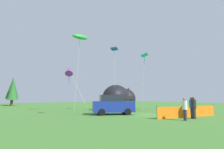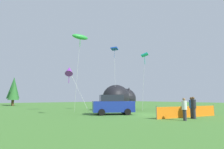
# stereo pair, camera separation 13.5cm
# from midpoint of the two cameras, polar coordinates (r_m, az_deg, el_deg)

# --- Properties ---
(ground_plane) EXTENTS (120.00, 120.00, 0.00)m
(ground_plane) POSITION_cam_midpoint_polar(r_m,az_deg,el_deg) (18.44, 10.24, -12.79)
(ground_plane) COLOR #477F33
(parked_car) EXTENTS (4.49, 3.44, 2.00)m
(parked_car) POSITION_cam_midpoint_polar(r_m,az_deg,el_deg) (18.18, 0.07, -9.87)
(parked_car) COLOR navy
(parked_car) RESTS_ON ground
(folding_chair) EXTENTS (0.55, 0.55, 0.84)m
(folding_chair) POSITION_cam_midpoint_polar(r_m,az_deg,el_deg) (19.06, 19.86, -10.83)
(folding_chair) COLOR #267F33
(folding_chair) RESTS_ON ground
(inflatable_cat) EXTENTS (7.34, 5.46, 3.50)m
(inflatable_cat) POSITION_cam_midpoint_polar(r_m,az_deg,el_deg) (25.30, 2.26, -7.84)
(inflatable_cat) COLOR black
(inflatable_cat) RESTS_ON ground
(safety_fence) EXTENTS (6.90, 1.55, 1.05)m
(safety_fence) POSITION_cam_midpoint_polar(r_m,az_deg,el_deg) (17.06, 23.40, -11.09)
(safety_fence) COLOR orange
(safety_fence) RESTS_ON ground
(spectator_in_red_shirt) EXTENTS (0.37, 0.37, 1.69)m
(spectator_in_red_shirt) POSITION_cam_midpoint_polar(r_m,az_deg,el_deg) (14.42, 22.43, -10.10)
(spectator_in_red_shirt) COLOR #2D2D38
(spectator_in_red_shirt) RESTS_ON ground
(spectator_in_black_shirt) EXTENTS (0.38, 0.38, 1.75)m
(spectator_in_black_shirt) POSITION_cam_midpoint_polar(r_m,az_deg,el_deg) (16.21, 24.40, -9.55)
(spectator_in_black_shirt) COLOR #2D2D38
(spectator_in_black_shirt) RESTS_ON ground
(spectator_in_green_shirt) EXTENTS (0.39, 0.39, 1.78)m
(spectator_in_green_shirt) POSITION_cam_midpoint_polar(r_m,az_deg,el_deg) (15.97, 24.94, -9.50)
(spectator_in_green_shirt) COLOR #2D2D38
(spectator_in_green_shirt) RESTS_ON ground
(kite_purple_delta) EXTENTS (2.64, 1.80, 5.13)m
(kite_purple_delta) POSITION_cam_midpoint_polar(r_m,az_deg,el_deg) (18.42, -13.97, 1.27)
(kite_purple_delta) COLOR silver
(kite_purple_delta) RESTS_ON ground
(kite_blue_box) EXTENTS (1.26, 1.26, 8.57)m
(kite_blue_box) POSITION_cam_midpoint_polar(r_m,az_deg,el_deg) (24.23, 0.60, 8.04)
(kite_blue_box) COLOR silver
(kite_blue_box) RESTS_ON ground
(kite_teal_diamond) EXTENTS (1.24, 1.23, 7.69)m
(kite_teal_diamond) POSITION_cam_midpoint_polar(r_m,az_deg,el_deg) (24.04, 10.40, 6.00)
(kite_teal_diamond) COLOR silver
(kite_teal_diamond) RESTS_ON ground
(kite_green_fish) EXTENTS (2.14, 1.48, 9.61)m
(kite_green_fish) POSITION_cam_midpoint_polar(r_m,az_deg,el_deg) (22.59, -10.56, 11.90)
(kite_green_fish) COLOR silver
(kite_green_fish) RESTS_ON ground
(horizon_tree_east) EXTENTS (2.27, 2.27, 5.41)m
(horizon_tree_east) POSITION_cam_midpoint_polar(r_m,az_deg,el_deg) (45.29, -29.72, -4.65)
(horizon_tree_east) COLOR brown
(horizon_tree_east) RESTS_ON ground
(horizon_tree_west) EXTENTS (2.80, 2.80, 6.69)m
(horizon_tree_west) POSITION_cam_midpoint_polar(r_m,az_deg,el_deg) (48.07, -29.78, -3.83)
(horizon_tree_west) COLOR brown
(horizon_tree_west) RESTS_ON ground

